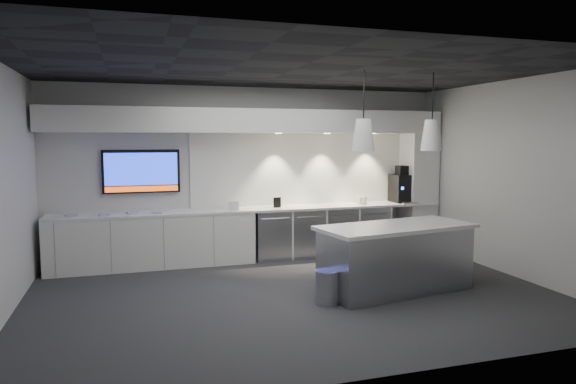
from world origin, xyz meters
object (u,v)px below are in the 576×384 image
object	(u,v)px
island	(396,258)
coffee_machine	(402,187)
bin	(327,287)
wall_tv	(141,171)

from	to	relation	value
island	coffee_machine	distance (m)	2.91
island	coffee_machine	bearing A→B (deg)	49.47
island	bin	xyz separation A→B (m)	(-1.11, -0.25, -0.25)
bin	coffee_machine	size ratio (longest dim) A/B	0.62
island	bin	size ratio (longest dim) A/B	5.33
wall_tv	island	distance (m)	4.37
island	coffee_machine	xyz separation A→B (m)	(1.46, 2.41, 0.72)
bin	coffee_machine	bearing A→B (deg)	45.97
bin	coffee_machine	world-z (taller)	coffee_machine
wall_tv	coffee_machine	bearing A→B (deg)	-2.98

